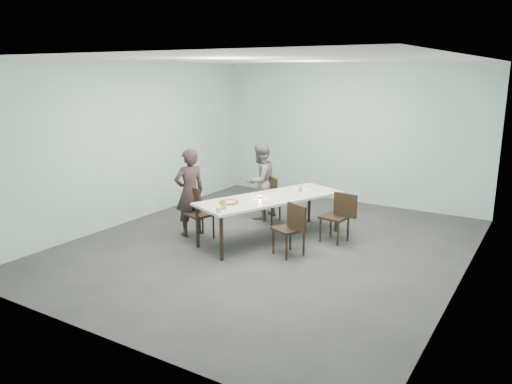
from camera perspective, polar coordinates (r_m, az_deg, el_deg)
The scene contains 16 objects.
ground at distance 8.37m, azimuth 1.43°, elevation -6.12°, with size 7.00×7.00×0.00m, color #333335.
room_shell at distance 7.92m, azimuth 1.51°, elevation 7.80°, with size 6.02×7.02×3.01m.
table at distance 8.49m, azimuth 1.67°, elevation -0.95°, with size 1.83×2.75×0.75m.
chair_near_left at distance 8.71m, azimuth -6.77°, elevation -1.97°, with size 0.65×0.53×0.87m.
chair_far_left at distance 9.51m, azimuth 2.09°, elevation -0.54°, with size 0.63×0.58×0.87m.
chair_near_right at distance 7.75m, azimuth 4.13°, elevation -3.87°, with size 0.65×0.55×0.87m.
chair_far_right at distance 8.49m, azimuth 9.47°, elevation -2.46°, with size 0.63×0.47×0.87m.
diner_near at distance 8.78m, azimuth -7.59°, elevation -0.03°, with size 0.56×0.37×1.54m, color black.
diner_far at distance 9.75m, azimuth 0.50°, elevation 1.27°, with size 0.72×0.56×1.48m, color slate.
pizza at distance 8.06m, azimuth -3.13°, elevation -1.20°, with size 0.34×0.34×0.04m.
side_plate at distance 8.08m, azimuth -0.45°, elevation -1.23°, with size 0.18×0.18×0.01m, color white.
beer_glass at distance 7.72m, azimuth -3.72°, elevation -1.44°, with size 0.08×0.08×0.15m, color gold.
water_tumbler at distance 7.54m, azimuth -4.27°, elevation -2.05°, with size 0.08×0.08×0.09m, color silver.
tealight at distance 8.40m, azimuth 0.44°, elevation -0.55°, with size 0.06×0.06×0.05m.
amber_tumbler at distance 8.88m, azimuth 5.08°, elevation 0.31°, with size 0.07×0.07×0.08m, color gold.
menu at distance 9.06m, azimuth 5.35°, elevation 0.33°, with size 0.30×0.22×0.01m, color silver.
Camera 1 is at (3.96, -6.81, 2.83)m, focal length 35.00 mm.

